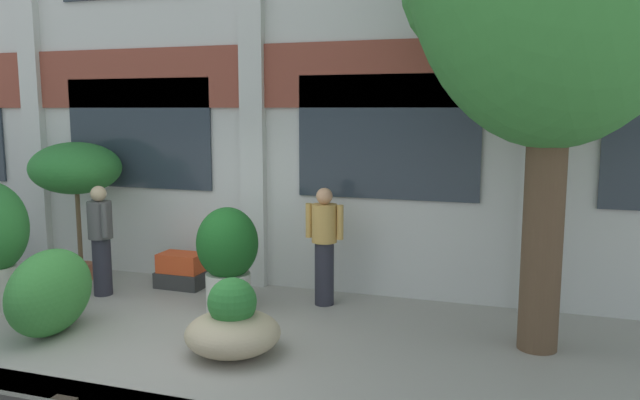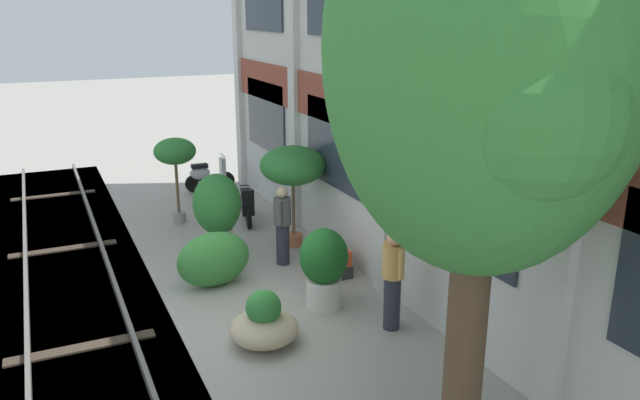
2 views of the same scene
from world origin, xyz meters
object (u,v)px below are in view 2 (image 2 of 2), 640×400
at_px(scooter_second_parked, 207,175).
at_px(topiary_hedge, 214,259).
at_px(potted_plant_wide_bowl, 264,324).
at_px(potted_plant_tall_urn, 175,154).
at_px(scooter_near_curb, 246,203).
at_px(potted_plant_fluted_column, 324,264).
at_px(potted_plant_low_pan, 293,167).
at_px(potted_plant_square_trough, 334,262).
at_px(potted_plant_glazed_jar, 217,210).
at_px(resident_watching_tracks, 283,223).
at_px(broadleaf_tree, 487,61).
at_px(resident_by_doorway, 393,278).

height_order(scooter_second_parked, topiary_hedge, topiary_hedge).
bearing_deg(potted_plant_wide_bowl, scooter_second_parked, 170.52).
height_order(potted_plant_tall_urn, scooter_near_curb, potted_plant_tall_urn).
height_order(potted_plant_fluted_column, potted_plant_tall_urn, potted_plant_tall_urn).
height_order(potted_plant_low_pan, topiary_hedge, potted_plant_low_pan).
height_order(potted_plant_square_trough, potted_plant_glazed_jar, potted_plant_glazed_jar).
bearing_deg(potted_plant_fluted_column, scooter_near_curb, 177.05).
bearing_deg(scooter_second_parked, potted_plant_wide_bowl, -98.43).
xyz_separation_m(scooter_second_parked, resident_watching_tracks, (5.74, -0.03, 0.40)).
bearing_deg(scooter_second_parked, potted_plant_fluted_column, -89.68).
height_order(potted_plant_wide_bowl, scooter_near_curb, scooter_near_curb).
bearing_deg(potted_plant_wide_bowl, scooter_near_curb, 164.20).
relative_size(scooter_near_curb, topiary_hedge, 1.01).
distance_m(broadleaf_tree, scooter_second_parked, 12.24).
bearing_deg(potted_plant_glazed_jar, resident_watching_tracks, 48.19).
bearing_deg(resident_by_doorway, potted_plant_glazed_jar, -67.85).
distance_m(potted_plant_glazed_jar, topiary_hedge, 1.50).
height_order(potted_plant_tall_urn, resident_watching_tracks, potted_plant_tall_urn).
height_order(potted_plant_low_pan, resident_by_doorway, potted_plant_low_pan).
distance_m(resident_by_doorway, resident_watching_tracks, 3.19).
bearing_deg(potted_plant_wide_bowl, potted_plant_glazed_jar, 174.44).
bearing_deg(resident_watching_tracks, topiary_hedge, 51.65).
height_order(potted_plant_tall_urn, resident_by_doorway, potted_plant_tall_urn).
bearing_deg(potted_plant_wide_bowl, potted_plant_tall_urn, 179.10).
relative_size(potted_plant_square_trough, potted_plant_wide_bowl, 0.70).
height_order(broadleaf_tree, scooter_near_curb, broadleaf_tree).
xyz_separation_m(potted_plant_glazed_jar, scooter_near_curb, (-1.88, 1.21, -0.55)).
distance_m(potted_plant_low_pan, topiary_hedge, 2.71).
relative_size(potted_plant_low_pan, potted_plant_fluted_column, 1.55).
bearing_deg(potted_plant_tall_urn, broadleaf_tree, 6.76).
height_order(scooter_near_curb, scooter_second_parked, same).
xyz_separation_m(scooter_second_parked, resident_by_doorway, (8.88, 0.54, 0.42)).
relative_size(broadleaf_tree, potted_plant_wide_bowl, 6.38).
relative_size(potted_plant_low_pan, potted_plant_tall_urn, 1.07).
height_order(potted_plant_glazed_jar, scooter_near_curb, potted_plant_glazed_jar).
height_order(potted_plant_fluted_column, potted_plant_wide_bowl, potted_plant_fluted_column).
bearing_deg(broadleaf_tree, potted_plant_tall_urn, -173.24).
xyz_separation_m(broadleaf_tree, potted_plant_fluted_column, (-3.85, 0.12, -3.54)).
xyz_separation_m(potted_plant_fluted_column, scooter_second_parked, (-7.76, 0.10, -0.32)).
distance_m(potted_plant_fluted_column, scooter_second_parked, 7.77).
bearing_deg(resident_by_doorway, potted_plant_square_trough, -92.42).
relative_size(resident_by_doorway, resident_watching_tracks, 1.02).
bearing_deg(potted_plant_square_trough, scooter_second_parked, -174.27).
xyz_separation_m(potted_plant_wide_bowl, resident_by_doorway, (0.41, 1.96, 0.54)).
bearing_deg(potted_plant_square_trough, resident_watching_tracks, -141.13).
height_order(resident_by_doorway, resident_watching_tracks, resident_by_doorway).
xyz_separation_m(potted_plant_square_trough, topiary_hedge, (-0.44, -2.19, 0.26)).
xyz_separation_m(broadleaf_tree, scooter_near_curb, (-8.66, 0.37, -3.87)).
height_order(potted_plant_square_trough, resident_watching_tracks, resident_watching_tracks).
bearing_deg(scooter_second_parked, potted_plant_tall_urn, -118.25).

